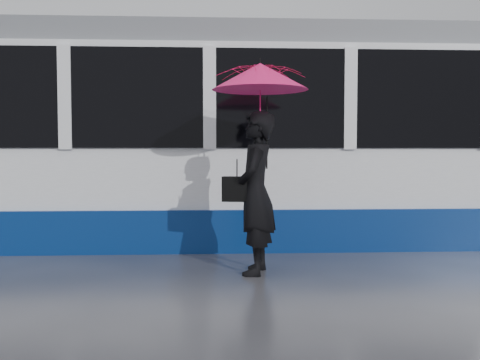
{
  "coord_description": "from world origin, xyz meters",
  "views": [
    {
      "loc": [
        0.78,
        -6.28,
        1.45
      ],
      "look_at": [
        1.13,
        0.25,
        1.1
      ],
      "focal_mm": 40.0,
      "sensor_mm": 36.0,
      "label": 1
    }
  ],
  "objects": [
    {
      "name": "ground",
      "position": [
        0.0,
        0.0,
        0.0
      ],
      "size": [
        90.0,
        90.0,
        0.0
      ],
      "primitive_type": "plane",
      "color": "#2D2C32",
      "rests_on": "ground"
    },
    {
      "name": "rails",
      "position": [
        0.0,
        2.5,
        0.01
      ],
      "size": [
        34.0,
        1.51,
        0.02
      ],
      "color": "#3F3D38",
      "rests_on": "ground"
    },
    {
      "name": "umbrella",
      "position": [
        1.35,
        -0.01,
        2.11
      ],
      "size": [
        1.33,
        1.33,
        1.3
      ],
      "rotation": [
        0.0,
        0.0,
        -0.2
      ],
      "color": "#EE1464",
      "rests_on": "ground"
    },
    {
      "name": "handbag",
      "position": [
        1.08,
        0.01,
        1.01
      ],
      "size": [
        0.37,
        0.21,
        0.48
      ],
      "rotation": [
        0.0,
        0.0,
        -0.2
      ],
      "color": "black",
      "rests_on": "ground"
    },
    {
      "name": "woman",
      "position": [
        1.3,
        -0.01,
        0.96
      ],
      "size": [
        0.59,
        0.78,
        1.92
      ],
      "primitive_type": "imported",
      "rotation": [
        0.0,
        0.0,
        -1.77
      ],
      "color": "black",
      "rests_on": "ground"
    },
    {
      "name": "tram",
      "position": [
        1.25,
        2.5,
        1.64
      ],
      "size": [
        26.0,
        2.56,
        3.35
      ],
      "color": "white",
      "rests_on": "ground"
    }
  ]
}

